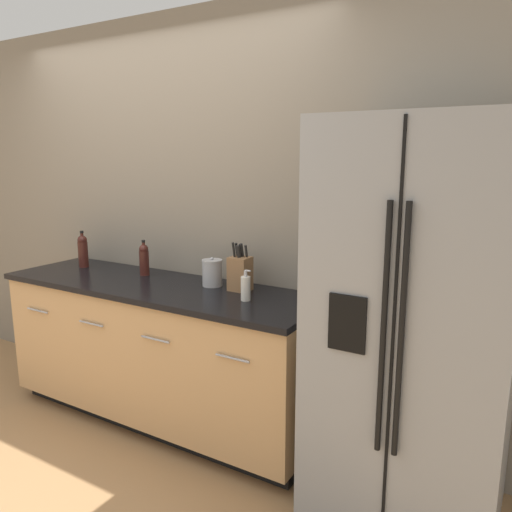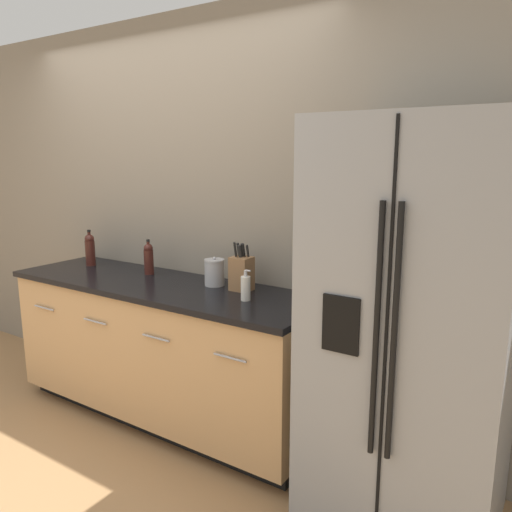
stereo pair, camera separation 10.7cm
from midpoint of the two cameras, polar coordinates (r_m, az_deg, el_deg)
The scene contains 9 objects.
ground_plane at distance 3.15m, azimuth -27.32°, elevation -22.74°, with size 14.00×14.00×0.00m, color #997047.
wall_back at distance 3.50m, azimuth -10.89°, elevation 4.62°, with size 10.00×0.05×2.60m.
counter_unit at distance 3.33m, azimuth -11.72°, elevation -10.63°, with size 2.15×0.64×0.92m.
refrigerator at distance 2.39m, azimuth 16.43°, elevation -7.82°, with size 0.84×0.75×1.87m.
knife_block at distance 2.94m, azimuth -2.87°, elevation -1.93°, with size 0.12×0.11×0.29m.
wine_bottle at distance 3.79m, azimuth -19.94°, elevation 0.61°, with size 0.07×0.07×0.26m.
soap_dispenser at distance 2.75m, azimuth -2.31°, elevation -3.68°, with size 0.06×0.05×0.17m.
oil_bottle at distance 3.41m, azimuth -13.55°, elevation -0.34°, with size 0.06×0.06×0.24m.
steel_canister at distance 3.07m, azimuth -6.02°, elevation -1.91°, with size 0.12×0.12×0.18m.
Camera 1 is at (2.27, -1.31, 1.70)m, focal length 35.00 mm.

